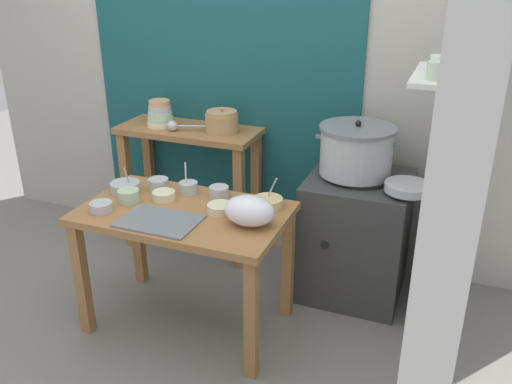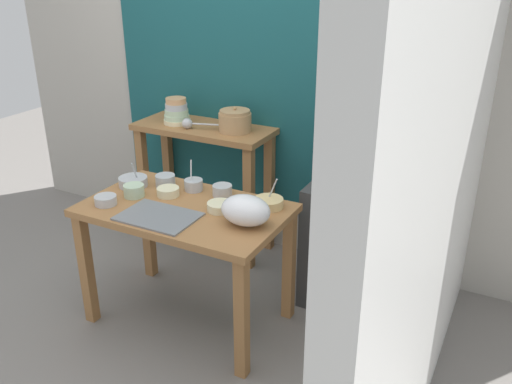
# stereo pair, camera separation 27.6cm
# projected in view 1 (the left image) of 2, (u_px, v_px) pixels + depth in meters

# --- Properties ---
(ground_plane) EXTENTS (9.00, 9.00, 0.00)m
(ground_plane) POSITION_uv_depth(u_px,v_px,m) (177.00, 319.00, 3.20)
(ground_plane) COLOR gray
(wall_back) EXTENTS (4.40, 0.12, 2.60)m
(wall_back) POSITION_uv_depth(u_px,v_px,m) (258.00, 64.00, 3.59)
(wall_back) COLOR #B2ADA3
(wall_back) RESTS_ON ground
(wall_right) EXTENTS (0.30, 3.20, 2.60)m
(wall_right) POSITION_uv_depth(u_px,v_px,m) (463.00, 120.00, 2.39)
(wall_right) COLOR white
(wall_right) RESTS_ON ground
(prep_table) EXTENTS (1.10, 0.66, 0.72)m
(prep_table) POSITION_uv_depth(u_px,v_px,m) (185.00, 228.00, 2.94)
(prep_table) COLOR #9E6B3D
(prep_table) RESTS_ON ground
(back_shelf_table) EXTENTS (0.96, 0.40, 0.90)m
(back_shelf_table) POSITION_uv_depth(u_px,v_px,m) (190.00, 159.00, 3.74)
(back_shelf_table) COLOR #9E6B3D
(back_shelf_table) RESTS_ON ground
(stove_block) EXTENTS (0.60, 0.61, 0.78)m
(stove_block) POSITION_uv_depth(u_px,v_px,m) (356.00, 235.00, 3.35)
(stove_block) COLOR #383838
(stove_block) RESTS_ON ground
(steamer_pot) EXTENTS (0.49, 0.44, 0.32)m
(steamer_pot) POSITION_uv_depth(u_px,v_px,m) (356.00, 150.00, 3.16)
(steamer_pot) COLOR #B7BABF
(steamer_pot) RESTS_ON stove_block
(clay_pot) EXTENTS (0.22, 0.22, 0.17)m
(clay_pot) POSITION_uv_depth(u_px,v_px,m) (222.00, 122.00, 3.54)
(clay_pot) COLOR tan
(clay_pot) RESTS_ON back_shelf_table
(bowl_stack_enamel) EXTENTS (0.18, 0.18, 0.18)m
(bowl_stack_enamel) POSITION_uv_depth(u_px,v_px,m) (160.00, 115.00, 3.67)
(bowl_stack_enamel) COLOR beige
(bowl_stack_enamel) RESTS_ON back_shelf_table
(ladle) EXTENTS (0.24, 0.11, 0.07)m
(ladle) POSITION_uv_depth(u_px,v_px,m) (174.00, 126.00, 3.58)
(ladle) COLOR #B7BABF
(ladle) RESTS_ON back_shelf_table
(serving_tray) EXTENTS (0.40, 0.28, 0.01)m
(serving_tray) POSITION_uv_depth(u_px,v_px,m) (159.00, 221.00, 2.77)
(serving_tray) COLOR slate
(serving_tray) RESTS_ON prep_table
(plastic_bag) EXTENTS (0.26, 0.20, 0.15)m
(plastic_bag) POSITION_uv_depth(u_px,v_px,m) (249.00, 211.00, 2.71)
(plastic_bag) COLOR white
(plastic_bag) RESTS_ON prep_table
(wide_pan) EXTENTS (0.25, 0.25, 0.05)m
(wide_pan) POSITION_uv_depth(u_px,v_px,m) (408.00, 187.00, 2.97)
(wide_pan) COLOR #B7BABF
(wide_pan) RESTS_ON stove_block
(prep_bowl_0) EXTENTS (0.12, 0.12, 0.05)m
(prep_bowl_0) POSITION_uv_depth(u_px,v_px,m) (101.00, 207.00, 2.88)
(prep_bowl_0) COLOR #B7BABF
(prep_bowl_0) RESTS_ON prep_table
(prep_bowl_1) EXTENTS (0.11, 0.11, 0.06)m
(prep_bowl_1) POSITION_uv_depth(u_px,v_px,m) (219.00, 192.00, 3.04)
(prep_bowl_1) COLOR #B7BABF
(prep_bowl_1) RESTS_ON prep_table
(prep_bowl_2) EXTENTS (0.17, 0.17, 0.15)m
(prep_bowl_2) POSITION_uv_depth(u_px,v_px,m) (125.00, 186.00, 3.12)
(prep_bowl_2) COLOR #B7BABF
(prep_bowl_2) RESTS_ON prep_table
(prep_bowl_3) EXTENTS (0.11, 0.11, 0.18)m
(prep_bowl_3) POSITION_uv_depth(u_px,v_px,m) (189.00, 187.00, 3.09)
(prep_bowl_3) COLOR #B7BABF
(prep_bowl_3) RESTS_ON prep_table
(prep_bowl_4) EXTENTS (0.12, 0.12, 0.07)m
(prep_bowl_4) POSITION_uv_depth(u_px,v_px,m) (159.00, 184.00, 3.13)
(prep_bowl_4) COLOR #B7BABF
(prep_bowl_4) RESTS_ON prep_table
(prep_bowl_5) EXTENTS (0.16, 0.16, 0.17)m
(prep_bowl_5) POSITION_uv_depth(u_px,v_px,m) (268.00, 202.00, 2.93)
(prep_bowl_5) COLOR #E5C684
(prep_bowl_5) RESTS_ON prep_table
(prep_bowl_6) EXTENTS (0.14, 0.14, 0.04)m
(prep_bowl_6) POSITION_uv_depth(u_px,v_px,m) (220.00, 208.00, 2.87)
(prep_bowl_6) COLOR beige
(prep_bowl_6) RESTS_ON prep_table
(prep_bowl_7) EXTENTS (0.13, 0.13, 0.05)m
(prep_bowl_7) POSITION_uv_depth(u_px,v_px,m) (164.00, 195.00, 3.02)
(prep_bowl_7) COLOR beige
(prep_bowl_7) RESTS_ON prep_table
(prep_bowl_8) EXTENTS (0.12, 0.12, 0.07)m
(prep_bowl_8) POSITION_uv_depth(u_px,v_px,m) (129.00, 195.00, 2.98)
(prep_bowl_8) COLOR #B7D1AD
(prep_bowl_8) RESTS_ON prep_table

